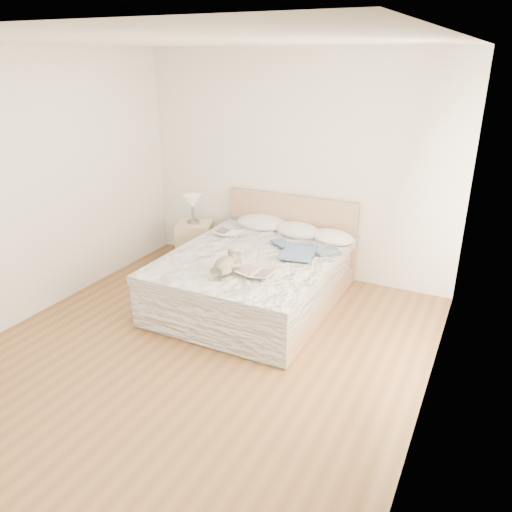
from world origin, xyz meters
name	(u,v)px	position (x,y,z in m)	size (l,w,h in m)	color
floor	(199,353)	(0.00, 0.00, 0.00)	(4.00, 4.50, 0.00)	brown
ceiling	(184,41)	(0.00, 0.00, 2.70)	(4.00, 4.50, 0.00)	white
wall_back	(295,166)	(0.00, 2.25, 1.35)	(4.00, 0.02, 2.70)	white
wall_left	(25,189)	(-2.00, 0.00, 1.35)	(0.02, 4.50, 2.70)	white
wall_right	(442,256)	(2.00, 0.00, 1.35)	(0.02, 4.50, 2.70)	white
window	(448,229)	(1.99, 0.30, 1.45)	(0.02, 1.30, 1.10)	white
bed	(256,277)	(0.00, 1.19, 0.31)	(1.72, 2.14, 1.00)	#A27D60
nightstand	(195,243)	(-1.24, 1.85, 0.28)	(0.45, 0.40, 0.56)	tan
table_lamp	(192,203)	(-1.25, 1.86, 0.83)	(0.28, 0.28, 0.37)	#4E4843
pillow_left	(262,223)	(-0.34, 2.05, 0.64)	(0.65, 0.46, 0.20)	silver
pillow_middle	(298,230)	(0.18, 1.97, 0.64)	(0.59, 0.41, 0.18)	silver
pillow_right	(332,237)	(0.63, 1.93, 0.64)	(0.53, 0.37, 0.16)	white
blouse	(298,252)	(0.44, 1.34, 0.63)	(0.54, 0.58, 0.02)	#394E72
photo_book	(228,233)	(-0.54, 1.54, 0.63)	(0.31, 0.22, 0.02)	white
childrens_book	(256,272)	(0.28, 0.65, 0.63)	(0.36, 0.25, 0.02)	#F2EAC4
teddy_bear	(225,270)	(0.00, 0.51, 0.65)	(0.23, 0.33, 0.18)	#67604F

